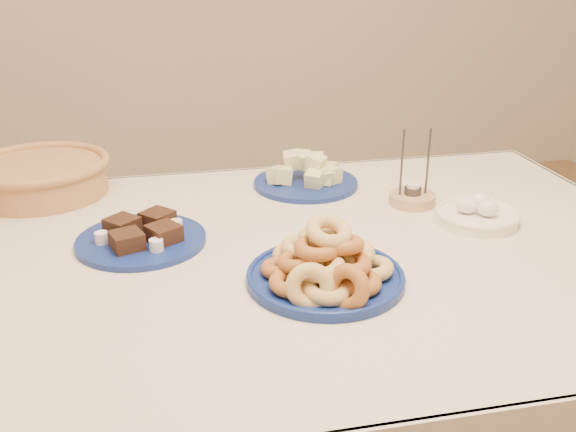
# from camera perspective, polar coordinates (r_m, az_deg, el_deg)

# --- Properties ---
(dining_table) EXTENTS (1.71, 1.11, 0.75)m
(dining_table) POSITION_cam_1_polar(r_m,az_deg,el_deg) (1.40, -0.43, -7.03)
(dining_table) COLOR brown
(dining_table) RESTS_ON ground
(donut_platter) EXTENTS (0.39, 0.39, 0.14)m
(donut_platter) POSITION_cam_1_polar(r_m,az_deg,el_deg) (1.21, 3.38, -4.50)
(donut_platter) COLOR navy
(donut_platter) RESTS_ON dining_table
(melon_plate) EXTENTS (0.35, 0.35, 0.09)m
(melon_plate) POSITION_cam_1_polar(r_m,az_deg,el_deg) (1.70, 1.79, 3.48)
(melon_plate) COLOR navy
(melon_plate) RESTS_ON dining_table
(brownie_plate) EXTENTS (0.37, 0.37, 0.05)m
(brownie_plate) POSITION_cam_1_polar(r_m,az_deg,el_deg) (1.41, -12.85, -1.80)
(brownie_plate) COLOR navy
(brownie_plate) RESTS_ON dining_table
(wicker_basket) EXTENTS (0.36, 0.36, 0.09)m
(wicker_basket) POSITION_cam_1_polar(r_m,az_deg,el_deg) (1.76, -21.14, 3.39)
(wicker_basket) COLOR #98683C
(wicker_basket) RESTS_ON dining_table
(candle_holder) EXTENTS (0.12, 0.12, 0.19)m
(candle_holder) POSITION_cam_1_polar(r_m,az_deg,el_deg) (1.61, 10.98, 1.67)
(candle_holder) COLOR tan
(candle_holder) RESTS_ON dining_table
(egg_bowl) EXTENTS (0.25, 0.25, 0.06)m
(egg_bowl) POSITION_cam_1_polar(r_m,az_deg,el_deg) (1.54, 16.45, 0.15)
(egg_bowl) COLOR white
(egg_bowl) RESTS_ON dining_table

